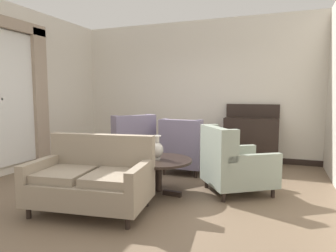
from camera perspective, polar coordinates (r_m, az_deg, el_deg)
name	(u,v)px	position (r m, az deg, el deg)	size (l,w,h in m)	color
ground	(139,194)	(4.49, -5.47, -12.84)	(8.03, 8.03, 0.00)	brown
wall_back	(194,90)	(6.94, 5.00, 6.80)	(5.67, 0.08, 3.09)	silver
wall_left	(33,90)	(6.59, -24.25, 6.34)	(0.08, 4.02, 3.09)	silver
baseboard_back	(193,154)	(7.02, 4.76, -5.42)	(5.51, 0.03, 0.12)	black
window_with_curtains	(2,90)	(5.97, -29.07, 6.05)	(0.12, 2.04, 2.68)	silver
coffee_table	(159,165)	(4.39, -1.82, -7.37)	(0.98, 0.98, 0.51)	black
porcelain_vase	(157,149)	(4.35, -2.15, -4.41)	(0.19, 0.19, 0.35)	beige
settee	(92,180)	(3.90, -14.25, -9.88)	(1.53, 1.03, 0.93)	gray
armchair_beside_settee	(130,148)	(5.71, -7.24, -4.09)	(1.11, 1.11, 1.08)	slate
armchair_near_window	(185,150)	(5.58, 3.18, -4.52)	(0.77, 0.87, 1.01)	slate
armchair_foreground_right	(233,165)	(4.53, 12.25, -7.29)	(1.21, 1.18, 0.99)	gray
side_table	(219,150)	(5.54, 9.61, -4.52)	(0.49, 0.49, 0.74)	black
sideboard	(251,138)	(6.47, 15.50, -2.21)	(1.09, 0.39, 1.25)	black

